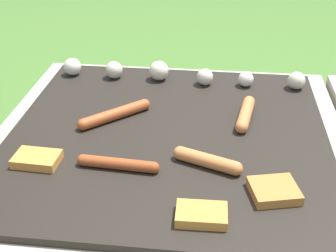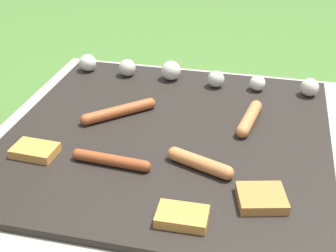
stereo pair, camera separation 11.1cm
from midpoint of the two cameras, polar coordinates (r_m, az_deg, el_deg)
The scene contains 9 objects.
grill at distance 1.24m, azimuth -2.60°, elevation -9.10°, with size 0.86×0.86×0.41m.
sausage_front_center at distance 1.00m, azimuth 1.63°, elevation -4.34°, with size 0.15×0.07×0.03m.
sausage_mid_left at distance 1.00m, azimuth -9.31°, elevation -4.66°, with size 0.18×0.04×0.02m.
sausage_back_right at distance 1.19m, azimuth -9.17°, elevation 1.37°, with size 0.16×0.15×0.03m.
sausage_back_center at distance 1.18m, azimuth 6.79°, elevation 1.41°, with size 0.05×0.17×0.03m.
bread_slice_right at distance 0.93m, azimuth 9.49°, elevation -7.90°, with size 0.11×0.10×0.02m.
bread_slice_center at distance 0.87m, azimuth 0.39°, elevation -10.90°, with size 0.10×0.06×0.02m.
bread_slice_left at distance 1.07m, azimuth -18.61°, elevation -3.94°, with size 0.10×0.07×0.02m.
mushroom_row at distance 1.37m, azimuth -1.82°, elevation 6.41°, with size 0.71×0.07×0.06m.
Camera 1 is at (0.11, -0.95, 0.99)m, focal length 50.00 mm.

